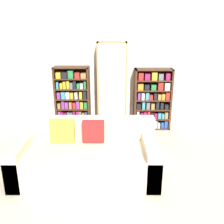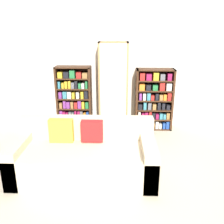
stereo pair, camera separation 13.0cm
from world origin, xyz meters
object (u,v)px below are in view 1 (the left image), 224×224
at_px(bookshelf_left, 73,99).
at_px(bookshelf_right, 152,100).
at_px(couch, 86,157).
at_px(display_cabinet, 112,87).
at_px(wine_bottle, 130,136).

bearing_deg(bookshelf_left, bookshelf_right, -0.00).
bearing_deg(couch, bookshelf_left, 103.81).
distance_m(display_cabinet, bookshelf_right, 0.91).
bearing_deg(bookshelf_right, display_cabinet, -178.91).
height_order(couch, bookshelf_right, bookshelf_right).
distance_m(bookshelf_left, display_cabinet, 0.88).
relative_size(couch, wine_bottle, 5.71).
height_order(bookshelf_left, display_cabinet, display_cabinet).
bearing_deg(wine_bottle, bookshelf_left, 145.61).
relative_size(bookshelf_left, display_cabinet, 0.73).
xyz_separation_m(couch, display_cabinet, (0.38, 1.84, 0.63)).
bearing_deg(wine_bottle, couch, -124.59).
bearing_deg(bookshelf_right, bookshelf_left, 180.00).
bearing_deg(display_cabinet, bookshelf_right, 1.09).
xyz_separation_m(display_cabinet, wine_bottle, (0.34, -0.79, -0.77)).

